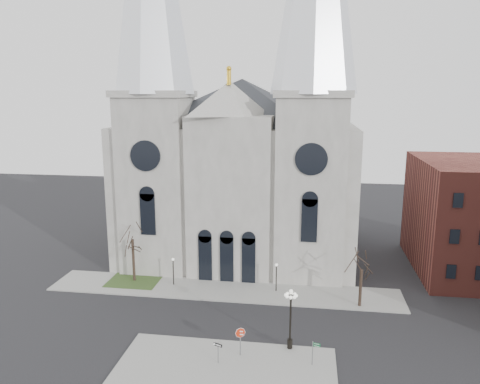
# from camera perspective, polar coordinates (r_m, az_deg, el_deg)

# --- Properties ---
(ground) EXTENTS (160.00, 160.00, 0.00)m
(ground) POSITION_cam_1_polar(r_m,az_deg,el_deg) (45.02, -4.72, -17.49)
(ground) COLOR black
(ground) RESTS_ON ground
(sidewalk_near) EXTENTS (18.00, 10.00, 0.14)m
(sidewalk_near) POSITION_cam_1_polar(r_m,az_deg,el_deg) (40.26, -1.99, -21.23)
(sidewalk_near) COLOR gray
(sidewalk_near) RESTS_ON ground
(sidewalk_far) EXTENTS (40.00, 6.00, 0.14)m
(sidewalk_far) POSITION_cam_1_polar(r_m,az_deg,el_deg) (54.61, -2.06, -11.84)
(sidewalk_far) COLOR gray
(sidewalk_far) RESTS_ON ground
(grass_patch) EXTENTS (6.00, 5.00, 0.18)m
(grass_patch) POSITION_cam_1_polar(r_m,az_deg,el_deg) (58.36, -12.74, -10.51)
(grass_patch) COLOR #2E471E
(grass_patch) RESTS_ON ground
(cathedral) EXTENTS (33.00, 26.66, 54.00)m
(cathedral) POSITION_cam_1_polar(r_m,az_deg,el_deg) (61.77, -0.16, 8.61)
(cathedral) COLOR gray
(cathedral) RESTS_ON ground
(bg_building_brick) EXTENTS (14.00, 18.00, 14.00)m
(bg_building_brick) POSITION_cam_1_polar(r_m,az_deg,el_deg) (65.36, 26.74, -2.70)
(bg_building_brick) COLOR maroon
(bg_building_brick) RESTS_ON ground
(tree_left) EXTENTS (3.20, 3.20, 7.50)m
(tree_left) POSITION_cam_1_polar(r_m,az_deg,el_deg) (56.51, -12.99, -5.35)
(tree_left) COLOR black
(tree_left) RESTS_ON ground
(tree_right) EXTENTS (3.20, 3.20, 6.00)m
(tree_right) POSITION_cam_1_polar(r_m,az_deg,el_deg) (50.63, 14.62, -8.83)
(tree_right) COLOR black
(tree_right) RESTS_ON ground
(ped_lamp_left) EXTENTS (0.32, 0.32, 3.26)m
(ped_lamp_left) POSITION_cam_1_polar(r_m,az_deg,el_deg) (55.54, -8.15, -9.02)
(ped_lamp_left) COLOR black
(ped_lamp_left) RESTS_ON sidewalk_far
(ped_lamp_right) EXTENTS (0.32, 0.32, 3.26)m
(ped_lamp_right) POSITION_cam_1_polar(r_m,az_deg,el_deg) (53.50, 4.45, -9.76)
(ped_lamp_right) COLOR black
(ped_lamp_right) RESTS_ON sidewalk_far
(stop_sign) EXTENTS (0.92, 0.10, 2.54)m
(stop_sign) POSITION_cam_1_polar(r_m,az_deg,el_deg) (41.50, 0.04, -17.10)
(stop_sign) COLOR slate
(stop_sign) RESTS_ON sidewalk_near
(globe_lamp) EXTENTS (1.21, 1.21, 5.51)m
(globe_lamp) POSITION_cam_1_polar(r_m,az_deg,el_deg) (41.93, 6.19, -14.30)
(globe_lamp) COLOR black
(globe_lamp) RESTS_ON sidewalk_near
(one_way_sign) EXTENTS (0.78, 0.35, 1.88)m
(one_way_sign) POSITION_cam_1_polar(r_m,az_deg,el_deg) (40.73, -2.69, -18.54)
(one_way_sign) COLOR slate
(one_way_sign) RESTS_ON sidewalk_near
(street_name_sign) EXTENTS (0.66, 0.18, 2.09)m
(street_name_sign) POSITION_cam_1_polar(r_m,az_deg,el_deg) (40.94, 8.96, -18.60)
(street_name_sign) COLOR slate
(street_name_sign) RESTS_ON sidewalk_near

